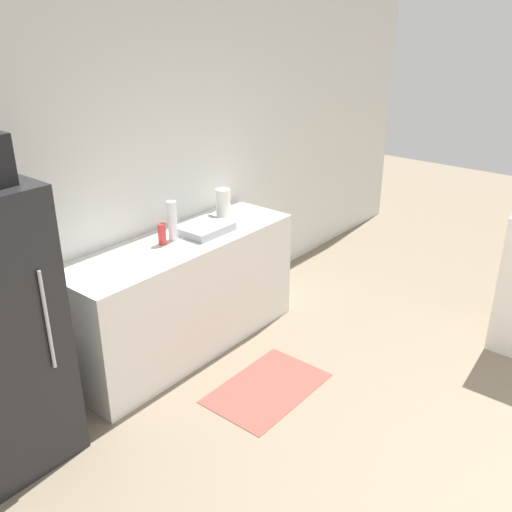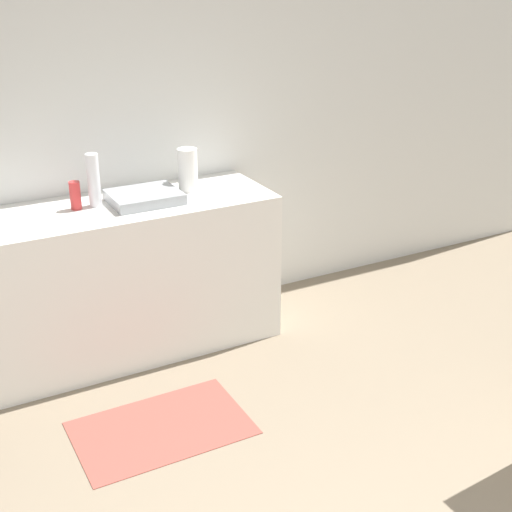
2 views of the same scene
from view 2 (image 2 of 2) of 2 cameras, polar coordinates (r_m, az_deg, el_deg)
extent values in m
cube|color=silver|center=(4.25, -15.98, 9.71)|extent=(8.00, 0.06, 2.60)
cube|color=silver|center=(4.23, -11.68, -2.03)|extent=(1.96, 0.62, 0.91)
cube|color=#9EA3A8|center=(4.10, -8.92, 4.69)|extent=(0.39, 0.32, 0.06)
cylinder|color=silver|center=(4.06, -12.86, 5.94)|extent=(0.07, 0.07, 0.30)
cylinder|color=red|center=(4.05, -14.26, 4.72)|extent=(0.06, 0.06, 0.16)
cylinder|color=white|center=(4.25, -5.49, 6.88)|extent=(0.12, 0.12, 0.25)
cube|color=#99473D|center=(3.74, -7.57, -13.46)|extent=(0.87, 0.56, 0.01)
camera|label=1|loc=(1.86, -96.12, 7.02)|focal=40.00mm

